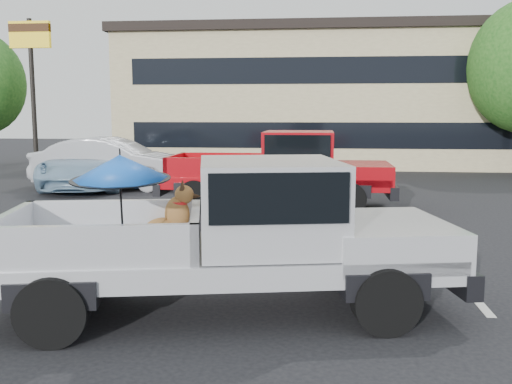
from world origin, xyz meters
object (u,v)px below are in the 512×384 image
(motel_sign, at_px, (31,55))
(red_pickup, at_px, (292,166))
(tree_back, at_px, (413,75))
(blue_suv, at_px, (92,165))
(silver_sedan, at_px, (112,163))
(silver_pickup, at_px, (251,227))

(motel_sign, bearing_deg, red_pickup, -33.03)
(motel_sign, height_order, red_pickup, motel_sign)
(tree_back, distance_m, red_pickup, 17.95)
(motel_sign, relative_size, tree_back, 0.84)
(blue_suv, bearing_deg, silver_sedan, -17.58)
(tree_back, bearing_deg, silver_pickup, -103.57)
(motel_sign, xyz_separation_m, blue_suv, (3.58, -3.29, -3.92))
(motel_sign, xyz_separation_m, silver_pickup, (10.08, -14.52, -3.60))
(motel_sign, relative_size, blue_suv, 1.14)
(motel_sign, relative_size, red_pickup, 1.00)
(silver_pickup, height_order, silver_sedan, silver_pickup)
(tree_back, distance_m, silver_sedan, 18.16)
(tree_back, xyz_separation_m, red_pickup, (-5.72, -16.68, -3.33))
(silver_sedan, bearing_deg, motel_sign, 53.22)
(silver_pickup, height_order, blue_suv, silver_pickup)
(tree_back, height_order, silver_sedan, tree_back)
(red_pickup, distance_m, blue_suv, 7.51)
(red_pickup, bearing_deg, blue_suv, 153.76)
(silver_pickup, distance_m, blue_suv, 12.98)
(tree_back, height_order, silver_pickup, tree_back)
(tree_back, xyz_separation_m, silver_pickup, (-5.92, -24.52, -3.36))
(tree_back, bearing_deg, blue_suv, -133.07)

